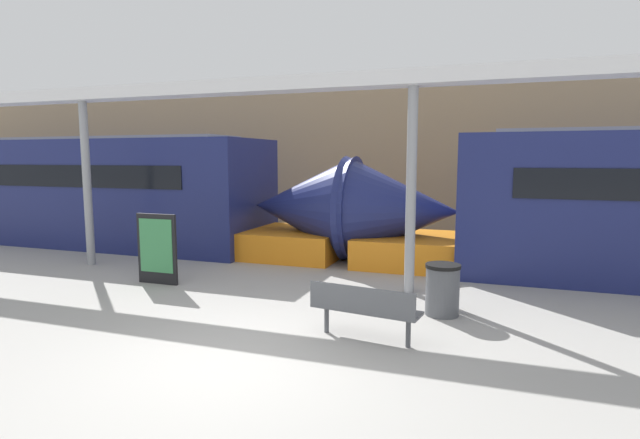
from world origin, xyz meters
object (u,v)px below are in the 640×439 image
(support_column_near, at_px, (411,192))
(bench_near, at_px, (364,307))
(support_column_far, at_px, (87,184))
(train_right, at_px, (44,191))
(trash_bin, at_px, (442,289))
(poster_board, at_px, (157,249))

(support_column_near, bearing_deg, bench_near, -93.75)
(support_column_near, height_order, support_column_far, same)
(train_right, relative_size, support_column_far, 5.22)
(train_right, distance_m, support_column_near, 12.38)
(train_right, bearing_deg, support_column_far, -31.34)
(train_right, bearing_deg, bench_near, -24.57)
(trash_bin, xyz_separation_m, support_column_far, (-8.50, 1.21, 1.52))
(trash_bin, height_order, support_column_far, support_column_far)
(bench_near, distance_m, support_column_far, 8.21)
(support_column_near, bearing_deg, trash_bin, -58.47)
(train_right, xyz_separation_m, support_column_near, (12.09, -2.64, 0.43))
(poster_board, xyz_separation_m, support_column_near, (5.01, 1.04, 1.22))
(bench_near, bearing_deg, poster_board, 168.45)
(bench_near, bearing_deg, support_column_near, 94.76)
(poster_board, xyz_separation_m, support_column_far, (-2.75, 1.04, 1.22))
(train_right, relative_size, poster_board, 14.02)
(train_right, bearing_deg, trash_bin, -16.69)
(train_right, relative_size, bench_near, 12.58)
(bench_near, bearing_deg, support_column_far, 168.18)
(trash_bin, relative_size, support_column_near, 0.22)
(poster_board, bearing_deg, support_column_near, 11.77)
(support_column_near, relative_size, support_column_far, 1.00)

